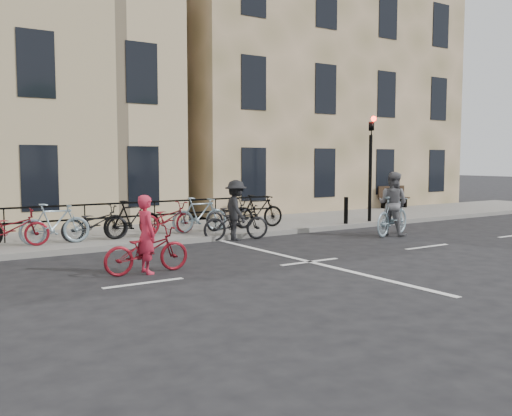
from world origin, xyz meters
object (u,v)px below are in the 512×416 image
cyclist_grey (393,210)px  bench (393,196)px  traffic_light (371,155)px  cyclist_pink (147,246)px  cyclist_dark (236,217)px

cyclist_grey → bench: bearing=-64.8°
bench → traffic_light: bearing=-144.8°
traffic_light → cyclist_grey: (-1.27, -2.24, -1.67)m
cyclist_pink → cyclist_dark: cyclist_dark is taller
cyclist_grey → cyclist_dark: 4.84m
bench → cyclist_pink: 16.11m
cyclist_grey → cyclist_dark: (-4.49, 1.80, -0.10)m
traffic_light → cyclist_dark: size_ratio=1.91×
cyclist_grey → cyclist_dark: cyclist_grey is taller
bench → cyclist_grey: (-6.07, -5.63, 0.11)m
traffic_light → cyclist_dark: (-5.76, -0.44, -1.77)m
bench → cyclist_pink: bearing=-154.8°
bench → cyclist_grey: bearing=-137.2°
traffic_light → cyclist_pink: (-9.77, -3.48, -1.90)m
cyclist_pink → cyclist_dark: size_ratio=0.89×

